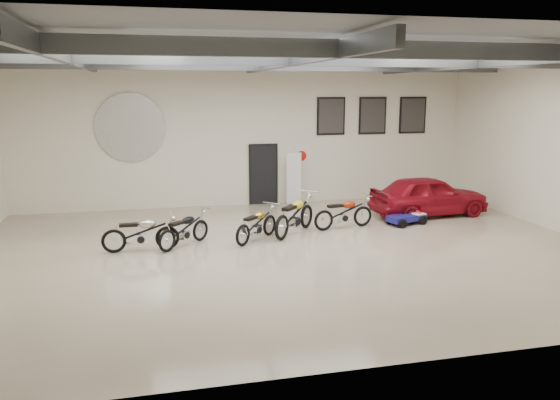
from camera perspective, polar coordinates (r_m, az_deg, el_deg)
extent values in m
cube|color=#B9A68D|center=(13.94, 1.13, -5.40)|extent=(16.00, 12.00, 0.01)
cube|color=slate|center=(13.37, 1.22, 15.57)|extent=(16.00, 12.00, 0.01)
cube|color=silver|center=(19.27, -3.28, 6.87)|extent=(16.00, 0.02, 5.00)
cube|color=black|center=(19.48, -1.76, 2.64)|extent=(0.92, 0.08, 2.10)
imported|color=maroon|center=(18.39, 15.29, 0.46)|extent=(1.83, 3.96, 1.32)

